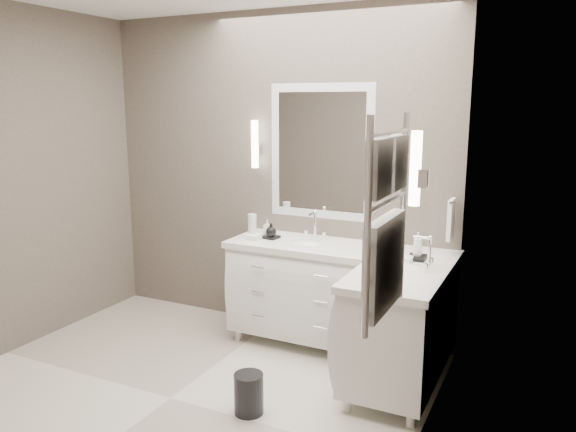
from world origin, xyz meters
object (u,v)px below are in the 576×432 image
at_px(vanity_right, 403,317).
at_px(towel_ladder, 386,230).
at_px(vanity_back, 307,286).
at_px(waste_bin, 249,394).

bearing_deg(vanity_right, towel_ladder, -80.16).
relative_size(vanity_back, waste_bin, 4.70).
xyz_separation_m(vanity_back, waste_bin, (0.11, -1.15, -0.35)).
bearing_deg(vanity_back, towel_ladder, -55.90).
xyz_separation_m(vanity_back, vanity_right, (0.88, -0.33, 0.00)).
distance_m(vanity_back, vanity_right, 0.93).
bearing_deg(towel_ladder, waste_bin, 154.26).
height_order(vanity_back, towel_ladder, towel_ladder).
relative_size(vanity_right, waste_bin, 4.70).
bearing_deg(towel_ladder, vanity_back, 124.10).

